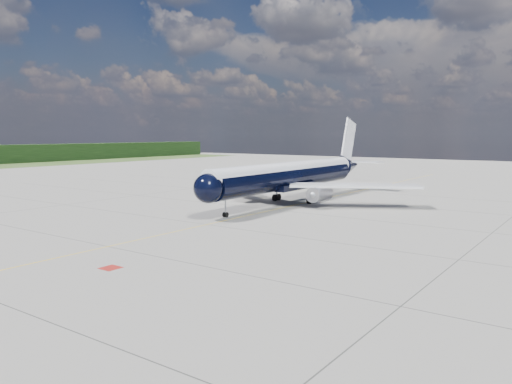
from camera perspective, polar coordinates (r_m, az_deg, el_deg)
ground at (r=78.49m, az=4.03°, el=-1.59°), size 320.00×320.00×0.00m
taxiway_centerline at (r=74.32m, az=2.00°, el=-2.04°), size 0.16×160.00×0.01m
red_marking at (r=44.27m, az=-16.28°, el=-8.32°), size 1.60×1.60×0.01m
main_airliner at (r=82.26m, az=4.27°, el=1.94°), size 41.16×50.04×14.47m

